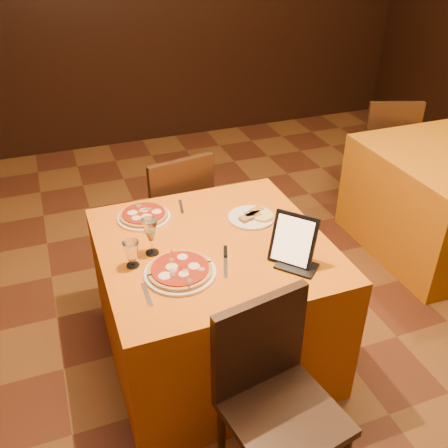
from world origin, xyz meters
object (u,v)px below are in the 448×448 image
object	(u,v)px
pizza_near	(180,271)
chair_main_near	(284,416)
water_glass	(132,254)
pizza_far	(144,216)
tablet	(293,240)
main_table	(214,301)
chair_main_far	(171,213)
chair_side_far	(381,148)
wine_glass	(151,236)
side_table	(447,200)

from	to	relation	value
pizza_near	chair_main_near	bearing A→B (deg)	-70.93
pizza_near	water_glass	distance (m)	0.24
pizza_far	tablet	bearing A→B (deg)	-47.94
pizza_near	main_table	bearing A→B (deg)	39.81
chair_main_far	chair_side_far	world-z (taller)	same
chair_side_far	pizza_far	bearing A→B (deg)	42.59
wine_glass	water_glass	xyz separation A→B (m)	(-0.11, -0.07, -0.03)
chair_main_far	pizza_far	world-z (taller)	chair_main_far
main_table	chair_main_near	size ratio (longest dim) A/B	1.21
main_table	pizza_far	xyz separation A→B (m)	(-0.27, 0.35, 0.39)
pizza_far	side_table	bearing A→B (deg)	2.64
wine_glass	main_table	bearing A→B (deg)	-3.65
chair_side_far	tablet	size ratio (longest dim) A/B	3.73
side_table	chair_main_far	distance (m)	1.99
chair_main_far	pizza_near	xyz separation A→B (m)	(-0.22, -1.03, 0.31)
main_table	water_glass	world-z (taller)	water_glass
wine_glass	chair_side_far	bearing A→B (deg)	29.02
chair_main_near	wine_glass	size ratio (longest dim) A/B	4.79
main_table	tablet	size ratio (longest dim) A/B	4.51
pizza_far	main_table	bearing A→B (deg)	-52.42
main_table	wine_glass	world-z (taller)	wine_glass
wine_glass	tablet	bearing A→B (deg)	-26.19
chair_main_far	tablet	size ratio (longest dim) A/B	3.73
wine_glass	tablet	distance (m)	0.66
water_glass	tablet	size ratio (longest dim) A/B	0.53
pizza_near	chair_main_far	bearing A→B (deg)	77.78
pizza_near	wine_glass	size ratio (longest dim) A/B	1.71
main_table	pizza_far	bearing A→B (deg)	127.58
water_glass	chair_side_far	bearing A→B (deg)	29.18
side_table	main_table	bearing A→B (deg)	-166.99
main_table	side_table	xyz separation A→B (m)	(1.94, 0.45, 0.00)
tablet	pizza_near	bearing A→B (deg)	-140.90
chair_side_far	tablet	bearing A→B (deg)	63.00
main_table	chair_side_far	xyz separation A→B (m)	(1.94, 1.27, 0.08)
chair_side_far	water_glass	world-z (taller)	chair_side_far
chair_side_far	wine_glass	world-z (taller)	wine_glass
side_table	tablet	bearing A→B (deg)	-156.41
chair_main_far	pizza_near	size ratio (longest dim) A/B	2.79
water_glass	tablet	world-z (taller)	tablet
chair_main_near	wine_glass	xyz separation A→B (m)	(-0.30, 0.85, 0.39)
pizza_near	wine_glass	world-z (taller)	wine_glass
chair_main_near	pizza_far	distance (m)	1.24
chair_side_far	pizza_far	distance (m)	2.41
pizza_near	wine_glass	bearing A→B (deg)	111.10
water_glass	tablet	distance (m)	0.74
chair_side_far	pizza_far	world-z (taller)	chair_side_far
chair_main_near	chair_side_far	xyz separation A→B (m)	(1.94, 2.09, 0.00)
side_table	chair_main_near	distance (m)	2.33
chair_main_near	chair_main_far	xyz separation A→B (m)	(-0.00, 1.67, 0.00)
main_table	chair_main_near	distance (m)	0.83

